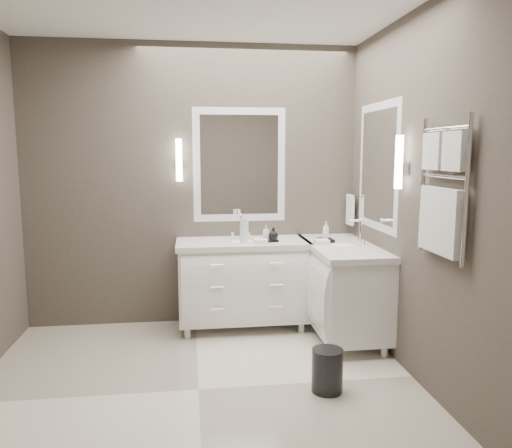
{
  "coord_description": "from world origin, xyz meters",
  "views": [
    {
      "loc": [
        -0.04,
        -3.37,
        1.67
      ],
      "look_at": [
        0.51,
        0.7,
        1.08
      ],
      "focal_mm": 35.0,
      "sensor_mm": 36.0,
      "label": 1
    }
  ],
  "objects": [
    {
      "name": "amenity_tray_right",
      "position": [
        1.21,
        1.07,
        0.86
      ],
      "size": [
        0.13,
        0.17,
        0.03
      ],
      "primitive_type": "cube",
      "rotation": [
        0.0,
        0.0,
        0.0
      ],
      "color": "black",
      "rests_on": "vanity_right"
    },
    {
      "name": "mirror_back",
      "position": [
        0.45,
        1.49,
        1.55
      ],
      "size": [
        0.9,
        0.02,
        1.1
      ],
      "color": "white",
      "rests_on": "wall_back"
    },
    {
      "name": "vanity_right",
      "position": [
        1.33,
        0.9,
        0.49
      ],
      "size": [
        0.59,
        1.24,
        0.97
      ],
      "color": "white",
      "rests_on": "floor"
    },
    {
      "name": "soap_bottle_b",
      "position": [
        0.72,
        1.11,
        0.93
      ],
      "size": [
        0.12,
        0.12,
        0.12
      ],
      "primitive_type": "imported",
      "rotation": [
        0.0,
        0.0,
        0.4
      ],
      "color": "black",
      "rests_on": "amenity_tray_back"
    },
    {
      "name": "wall_front",
      "position": [
        0.0,
        -1.5,
        1.35
      ],
      "size": [
        3.2,
        0.01,
        2.7
      ],
      "primitive_type": "cube",
      "color": "#453E37",
      "rests_on": "floor"
    },
    {
      "name": "wall_back",
      "position": [
        0.0,
        1.5,
        1.35
      ],
      "size": [
        3.2,
        0.01,
        2.7
      ],
      "primitive_type": "cube",
      "color": "#453E37",
      "rests_on": "floor"
    },
    {
      "name": "towel_bar_corner",
      "position": [
        1.54,
        1.36,
        1.12
      ],
      "size": [
        0.03,
        0.22,
        0.3
      ],
      "color": "white",
      "rests_on": "wall_right"
    },
    {
      "name": "waste_bin",
      "position": [
        0.9,
        -0.14,
        0.15
      ],
      "size": [
        0.29,
        0.29,
        0.31
      ],
      "primitive_type": "cylinder",
      "rotation": [
        0.0,
        0.0,
        0.39
      ],
      "color": "black",
      "rests_on": "floor"
    },
    {
      "name": "soap_bottle_c",
      "position": [
        1.21,
        1.07,
        0.96
      ],
      "size": [
        0.08,
        0.08,
        0.16
      ],
      "primitive_type": "imported",
      "rotation": [
        0.0,
        0.0,
        -0.37
      ],
      "color": "white",
      "rests_on": "amenity_tray_right"
    },
    {
      "name": "mirror_right",
      "position": [
        1.59,
        0.8,
        1.55
      ],
      "size": [
        0.02,
        0.9,
        1.1
      ],
      "color": "white",
      "rests_on": "wall_right"
    },
    {
      "name": "floor",
      "position": [
        0.0,
        0.0,
        -0.01
      ],
      "size": [
        3.2,
        3.0,
        0.01
      ],
      "primitive_type": "cube",
      "color": "white",
      "rests_on": "ground"
    },
    {
      "name": "soap_bottle_a",
      "position": [
        0.66,
        1.16,
        0.94
      ],
      "size": [
        0.07,
        0.07,
        0.13
      ],
      "primitive_type": "imported",
      "rotation": [
        0.0,
        0.0,
        -0.14
      ],
      "color": "white",
      "rests_on": "amenity_tray_back"
    },
    {
      "name": "amenity_tray_back",
      "position": [
        0.69,
        1.14,
        0.86
      ],
      "size": [
        0.16,
        0.13,
        0.02
      ],
      "primitive_type": "cube",
      "rotation": [
        0.0,
        0.0,
        0.21
      ],
      "color": "black",
      "rests_on": "vanity_back"
    },
    {
      "name": "wall_right",
      "position": [
        1.6,
        0.0,
        1.35
      ],
      "size": [
        0.01,
        3.0,
        2.7
      ],
      "primitive_type": "cube",
      "color": "#453E37",
      "rests_on": "floor"
    },
    {
      "name": "water_bottle",
      "position": [
        0.45,
        1.12,
        0.96
      ],
      "size": [
        0.1,
        0.1,
        0.23
      ],
      "primitive_type": "cylinder",
      "rotation": [
        0.0,
        0.0,
        -0.37
      ],
      "color": "silver",
      "rests_on": "vanity_back"
    },
    {
      "name": "towel_ladder",
      "position": [
        1.55,
        -0.4,
        1.39
      ],
      "size": [
        0.06,
        0.58,
        0.9
      ],
      "color": "white",
      "rests_on": "wall_right"
    },
    {
      "name": "sconce_back",
      "position": [
        -0.13,
        1.43,
        1.59
      ],
      "size": [
        0.06,
        0.06,
        0.4
      ],
      "color": "white",
      "rests_on": "wall_back"
    },
    {
      "name": "vanity_back",
      "position": [
        0.45,
        1.23,
        0.49
      ],
      "size": [
        1.24,
        0.59,
        0.97
      ],
      "color": "white",
      "rests_on": "floor"
    },
    {
      "name": "sconce_right",
      "position": [
        1.53,
        0.22,
        1.59
      ],
      "size": [
        0.06,
        0.06,
        0.4
      ],
      "color": "white",
      "rests_on": "wall_right"
    }
  ]
}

